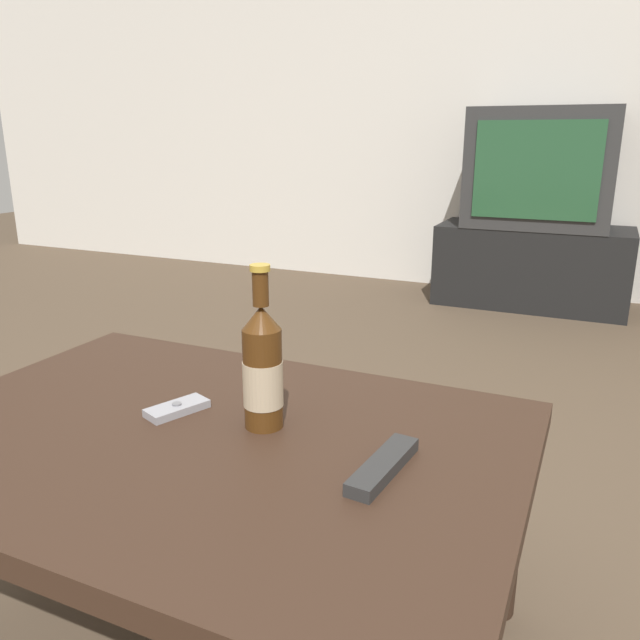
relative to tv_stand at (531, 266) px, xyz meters
The scene contains 7 objects.
back_wall 1.15m from the tv_stand, 127.76° to the left, with size 8.00×0.05×2.60m.
coffee_table 2.74m from the tv_stand, 94.84° to the right, with size 1.03×0.71×0.43m.
tv_stand is the anchor object (origin of this frame).
television 0.52m from the tv_stand, 90.00° to the right, with size 0.72×0.47×0.60m.
beer_bottle 2.69m from the tv_stand, 93.22° to the right, with size 0.07×0.07×0.28m.
cell_phone 2.71m from the tv_stand, 96.72° to the right, with size 0.08×0.12×0.02m.
remote_control 2.73m from the tv_stand, 88.30° to the right, with size 0.06×0.18×0.02m.
Camera 1 is at (0.56, -0.77, 0.90)m, focal length 35.00 mm.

